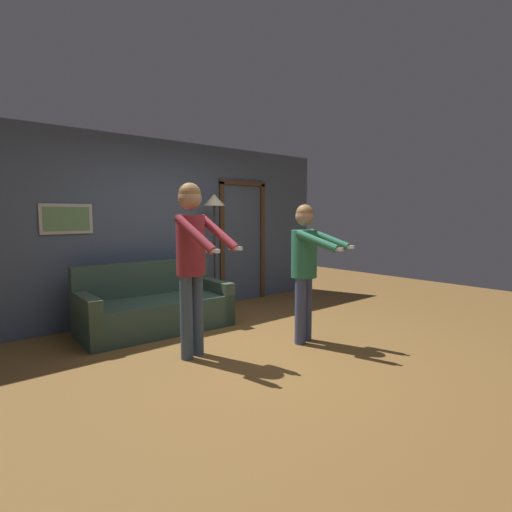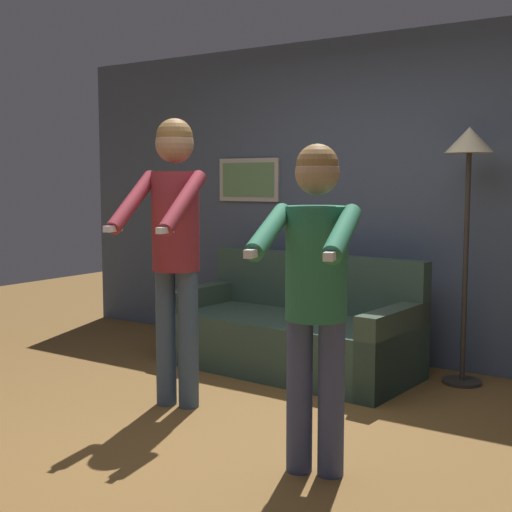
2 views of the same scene
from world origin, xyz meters
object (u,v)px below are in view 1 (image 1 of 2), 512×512
(torchiere_lamp, at_px, (214,214))
(person_standing_right, at_px, (306,261))
(person_standing_left, at_px, (192,252))
(couch, at_px, (155,309))

(torchiere_lamp, distance_m, person_standing_right, 2.06)
(torchiere_lamp, bearing_deg, person_standing_right, -92.90)
(torchiere_lamp, relative_size, person_standing_right, 1.12)
(person_standing_left, height_order, person_standing_right, person_standing_left)
(person_standing_left, bearing_deg, person_standing_right, -19.15)
(torchiere_lamp, xyz_separation_m, person_standing_right, (-0.10, -1.98, -0.54))
(couch, bearing_deg, person_standing_right, -55.83)
(person_standing_left, bearing_deg, couch, 82.44)
(couch, xyz_separation_m, person_standing_right, (1.10, -1.63, 0.70))
(torchiere_lamp, bearing_deg, couch, -163.58)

